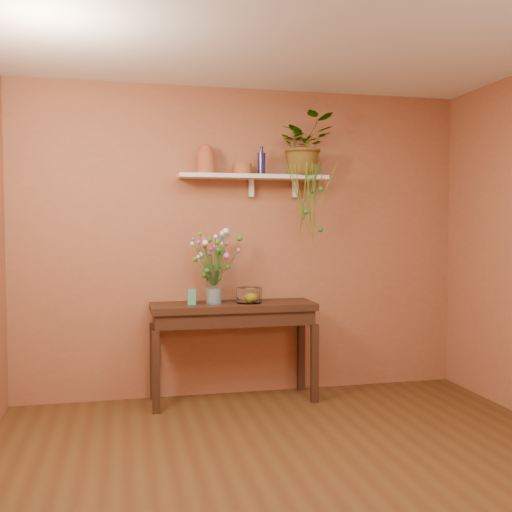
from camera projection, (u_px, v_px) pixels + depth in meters
room at (317, 252)px, 3.33m from camera, size 4.04×4.04×2.70m
sideboard at (233, 317)px, 5.04m from camera, size 1.39×0.45×0.84m
wall_shelf at (255, 177)px, 5.14m from camera, size 1.30×0.24×0.19m
terracotta_jug at (206, 160)px, 5.04m from camera, size 0.19×0.19×0.25m
terracotta_pot at (242, 169)px, 5.14m from camera, size 0.21×0.21×0.10m
blue_bottle at (262, 163)px, 5.15m from camera, size 0.07×0.07×0.25m
spider_plant at (304, 145)px, 5.19m from camera, size 0.52×0.46×0.53m
plant_fronds at (312, 199)px, 5.07m from camera, size 0.47×0.28×0.66m
glass_vase at (214, 290)px, 4.99m from camera, size 0.13×0.13×0.28m
bouquet at (215, 251)px, 4.98m from camera, size 0.45×0.38×0.49m
glass_bowl at (249, 296)px, 5.05m from camera, size 0.22×0.22×0.13m
lemon at (251, 297)px, 5.05m from camera, size 0.08×0.08×0.08m
carton at (192, 297)px, 4.92m from camera, size 0.07×0.05×0.13m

